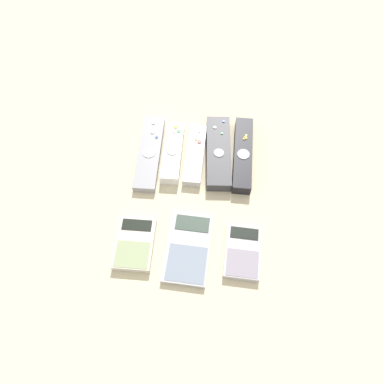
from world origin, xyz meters
The scene contains 9 objects.
ground_plane centered at (0.00, 0.00, 0.00)m, with size 3.00×3.00×0.00m, color beige.
remote_0 centered at (-0.10, 0.12, 0.01)m, with size 0.05×0.20×0.02m.
remote_1 centered at (-0.05, 0.12, 0.01)m, with size 0.04×0.15×0.03m.
remote_2 centered at (0.00, 0.13, 0.01)m, with size 0.05×0.16×0.02m.
remote_3 centered at (0.05, 0.13, 0.01)m, with size 0.06×0.19×0.03m.
remote_4 centered at (0.11, 0.13, 0.01)m, with size 0.05×0.20×0.03m.
calculator_0 centered at (-0.11, -0.10, 0.01)m, with size 0.08×0.11×0.02m.
calculator_1 centered at (0.00, -0.10, 0.01)m, with size 0.10×0.16×0.01m.
calculator_2 centered at (0.11, -0.10, 0.01)m, with size 0.08×0.11×0.02m.
Camera 1 is at (0.03, -0.37, 0.71)m, focal length 35.00 mm.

